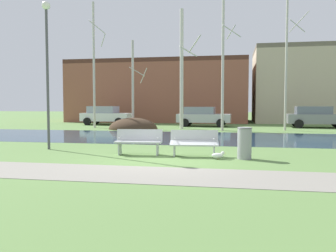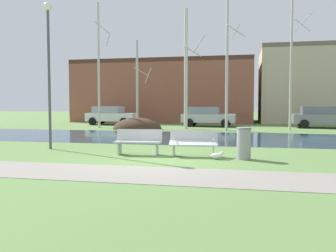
{
  "view_description": "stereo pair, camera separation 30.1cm",
  "coord_description": "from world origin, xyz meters",
  "px_view_note": "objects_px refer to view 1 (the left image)",
  "views": [
    {
      "loc": [
        2.27,
        -10.6,
        1.74
      ],
      "look_at": [
        -0.07,
        1.8,
        0.96
      ],
      "focal_mm": 37.87,
      "sensor_mm": 36.0,
      "label": 1
    },
    {
      "loc": [
        2.57,
        -10.54,
        1.74
      ],
      "look_at": [
        -0.07,
        1.8,
        0.96
      ],
      "focal_mm": 37.87,
      "sensor_mm": 36.0,
      "label": 2
    }
  ],
  "objects_px": {
    "seagull": "(218,155)",
    "parked_hatch_third_grey": "(317,117)",
    "trash_bin": "(244,143)",
    "parked_van_nearest_white": "(106,115)",
    "bench_left": "(139,141)",
    "bench_right": "(194,142)",
    "streetlamp": "(47,52)",
    "parked_sedan_second_silver": "(203,116)"
  },
  "relations": [
    {
      "from": "seagull",
      "to": "parked_hatch_third_grey",
      "type": "height_order",
      "value": "parked_hatch_third_grey"
    },
    {
      "from": "trash_bin",
      "to": "parked_van_nearest_white",
      "type": "distance_m",
      "value": 20.34
    },
    {
      "from": "bench_left",
      "to": "parked_hatch_third_grey",
      "type": "height_order",
      "value": "parked_hatch_third_grey"
    },
    {
      "from": "seagull",
      "to": "parked_van_nearest_white",
      "type": "bearing_deg",
      "value": 120.65
    },
    {
      "from": "bench_right",
      "to": "streetlamp",
      "type": "bearing_deg",
      "value": 172.11
    },
    {
      "from": "bench_left",
      "to": "parked_sedan_second_silver",
      "type": "relative_size",
      "value": 0.39
    },
    {
      "from": "parked_sedan_second_silver",
      "to": "bench_right",
      "type": "bearing_deg",
      "value": -85.92
    },
    {
      "from": "seagull",
      "to": "streetlamp",
      "type": "height_order",
      "value": "streetlamp"
    },
    {
      "from": "bench_right",
      "to": "parked_van_nearest_white",
      "type": "distance_m",
      "value": 19.24
    },
    {
      "from": "bench_left",
      "to": "trash_bin",
      "type": "bearing_deg",
      "value": -4.84
    },
    {
      "from": "bench_left",
      "to": "streetlamp",
      "type": "bearing_deg",
      "value": 168.25
    },
    {
      "from": "bench_right",
      "to": "streetlamp",
      "type": "distance_m",
      "value": 6.63
    },
    {
      "from": "seagull",
      "to": "parked_hatch_third_grey",
      "type": "bearing_deg",
      "value": 68.78
    },
    {
      "from": "parked_van_nearest_white",
      "to": "parked_hatch_third_grey",
      "type": "relative_size",
      "value": 0.96
    },
    {
      "from": "bench_left",
      "to": "parked_hatch_third_grey",
      "type": "distance_m",
      "value": 18.6
    },
    {
      "from": "bench_right",
      "to": "seagull",
      "type": "distance_m",
      "value": 1.03
    },
    {
      "from": "bench_right",
      "to": "seagull",
      "type": "xyz_separation_m",
      "value": [
        0.82,
        -0.52,
        -0.34
      ]
    },
    {
      "from": "parked_sedan_second_silver",
      "to": "parked_hatch_third_grey",
      "type": "bearing_deg",
      "value": -0.3
    },
    {
      "from": "bench_left",
      "to": "parked_hatch_third_grey",
      "type": "relative_size",
      "value": 0.37
    },
    {
      "from": "streetlamp",
      "to": "parked_sedan_second_silver",
      "type": "bearing_deg",
      "value": 73.48
    },
    {
      "from": "bench_left",
      "to": "bench_right",
      "type": "relative_size",
      "value": 1.0
    },
    {
      "from": "bench_right",
      "to": "parked_sedan_second_silver",
      "type": "height_order",
      "value": "parked_sedan_second_silver"
    },
    {
      "from": "trash_bin",
      "to": "parked_hatch_third_grey",
      "type": "height_order",
      "value": "parked_hatch_third_grey"
    },
    {
      "from": "seagull",
      "to": "parked_sedan_second_silver",
      "type": "xyz_separation_m",
      "value": [
        -1.98,
        16.72,
        0.67
      ]
    },
    {
      "from": "bench_left",
      "to": "seagull",
      "type": "distance_m",
      "value": 2.81
    },
    {
      "from": "trash_bin",
      "to": "seagull",
      "type": "relative_size",
      "value": 2.31
    },
    {
      "from": "parked_hatch_third_grey",
      "to": "streetlamp",
      "type": "bearing_deg",
      "value": -130.29
    },
    {
      "from": "bench_left",
      "to": "trash_bin",
      "type": "distance_m",
      "value": 3.56
    },
    {
      "from": "parked_sedan_second_silver",
      "to": "parked_hatch_third_grey",
      "type": "relative_size",
      "value": 0.95
    },
    {
      "from": "trash_bin",
      "to": "parked_hatch_third_grey",
      "type": "distance_m",
      "value": 17.4
    },
    {
      "from": "parked_sedan_second_silver",
      "to": "parked_hatch_third_grey",
      "type": "height_order",
      "value": "parked_hatch_third_grey"
    },
    {
      "from": "parked_van_nearest_white",
      "to": "parked_sedan_second_silver",
      "type": "distance_m",
      "value": 8.29
    },
    {
      "from": "seagull",
      "to": "bench_left",
      "type": "bearing_deg",
      "value": 169.2
    },
    {
      "from": "parked_sedan_second_silver",
      "to": "streetlamp",
      "type": "bearing_deg",
      "value": -106.52
    },
    {
      "from": "seagull",
      "to": "parked_van_nearest_white",
      "type": "height_order",
      "value": "parked_van_nearest_white"
    },
    {
      "from": "trash_bin",
      "to": "bench_right",
      "type": "bearing_deg",
      "value": 169.59
    },
    {
      "from": "bench_left",
      "to": "parked_sedan_second_silver",
      "type": "bearing_deg",
      "value": 87.33
    },
    {
      "from": "bench_left",
      "to": "parked_van_nearest_white",
      "type": "distance_m",
      "value": 18.38
    },
    {
      "from": "parked_van_nearest_white",
      "to": "parked_hatch_third_grey",
      "type": "bearing_deg",
      "value": -2.13
    },
    {
      "from": "trash_bin",
      "to": "streetlamp",
      "type": "height_order",
      "value": "streetlamp"
    },
    {
      "from": "bench_right",
      "to": "parked_hatch_third_grey",
      "type": "height_order",
      "value": "parked_hatch_third_grey"
    },
    {
      "from": "streetlamp",
      "to": "parked_van_nearest_white",
      "type": "bearing_deg",
      "value": 103.04
    }
  ]
}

